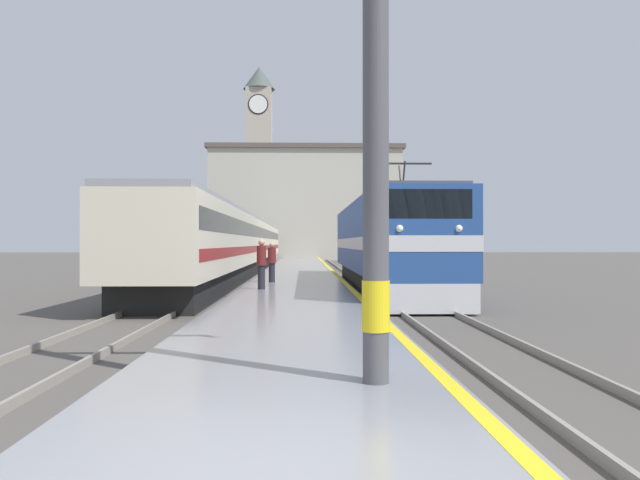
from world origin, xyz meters
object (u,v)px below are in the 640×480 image
object	(u,v)px
catenary_mast	(382,28)
second_waiting_passenger	(272,261)
passenger_train	(241,243)
person_on_platform	(261,263)
locomotive_train	(385,245)
clock_tower	(259,157)

from	to	relation	value
catenary_mast	second_waiting_passenger	xyz separation A→B (m)	(-2.25, 18.85, -3.30)
passenger_train	second_waiting_passenger	distance (m)	15.64
catenary_mast	person_on_platform	bearing A→B (deg)	99.23
locomotive_train	passenger_train	distance (m)	17.44
locomotive_train	person_on_platform	size ratio (longest dim) A/B	10.50
catenary_mast	second_waiting_passenger	distance (m)	19.26
passenger_train	catenary_mast	bearing A→B (deg)	-81.53
catenary_mast	second_waiting_passenger	world-z (taller)	catenary_mast
second_waiting_passenger	person_on_platform	bearing A→B (deg)	-92.40
catenary_mast	person_on_platform	distance (m)	15.40
person_on_platform	clock_tower	distance (m)	60.95
passenger_train	second_waiting_passenger	size ratio (longest dim) A/B	30.85
locomotive_train	second_waiting_passenger	size ratio (longest dim) A/B	11.17
locomotive_train	second_waiting_passenger	world-z (taller)	locomotive_train
passenger_train	locomotive_train	bearing A→B (deg)	-64.38
passenger_train	catenary_mast	distance (m)	34.68
second_waiting_passenger	clock_tower	world-z (taller)	clock_tower
person_on_platform	clock_tower	xyz separation A→B (m)	(-4.34, 59.60, 12.00)
locomotive_train	passenger_train	world-z (taller)	locomotive_train
second_waiting_passenger	catenary_mast	bearing A→B (deg)	-83.20
passenger_train	second_waiting_passenger	world-z (taller)	passenger_train
person_on_platform	second_waiting_passenger	xyz separation A→B (m)	(0.17, 3.99, -0.06)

